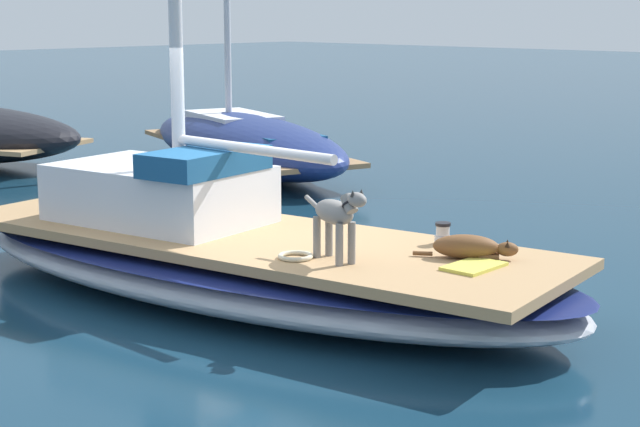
# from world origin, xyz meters

# --- Properties ---
(ground_plane) EXTENTS (120.00, 120.00, 0.00)m
(ground_plane) POSITION_xyz_m (0.00, 0.00, 0.00)
(ground_plane) COLOR #143347
(sailboat_main) EXTENTS (3.63, 7.54, 0.66)m
(sailboat_main) POSITION_xyz_m (0.00, 0.00, 0.34)
(sailboat_main) COLOR #B2B7C1
(sailboat_main) RESTS_ON ground
(cabin_house) EXTENTS (1.73, 2.42, 0.84)m
(cabin_house) POSITION_xyz_m (-0.19, 1.10, 1.01)
(cabin_house) COLOR silver
(cabin_house) RESTS_ON sailboat_main
(dog_brown) EXTENTS (0.60, 0.84, 0.22)m
(dog_brown) POSITION_xyz_m (0.69, -2.22, 0.77)
(dog_brown) COLOR brown
(dog_brown) RESTS_ON sailboat_main
(dog_grey) EXTENTS (0.34, 0.93, 0.70)m
(dog_grey) POSITION_xyz_m (-0.22, -1.42, 1.08)
(dog_grey) COLOR gray
(dog_grey) RESTS_ON sailboat_main
(deck_winch) EXTENTS (0.16, 0.16, 0.21)m
(deck_winch) POSITION_xyz_m (1.00, -1.68, 0.76)
(deck_winch) COLOR #B7B7BC
(deck_winch) RESTS_ON sailboat_main
(coiled_rope) EXTENTS (0.32, 0.32, 0.04)m
(coiled_rope) POSITION_xyz_m (-0.40, -1.07, 0.68)
(coiled_rope) COLOR beige
(coiled_rope) RESTS_ON sailboat_main
(deck_towel) EXTENTS (0.57, 0.38, 0.03)m
(deck_towel) POSITION_xyz_m (0.43, -2.45, 0.68)
(deck_towel) COLOR #D8D14C
(deck_towel) RESTS_ON sailboat_main
(moored_boat_starboard_side) EXTENTS (4.11, 7.05, 7.75)m
(moored_boat_starboard_side) POSITION_xyz_m (5.54, 6.14, 0.56)
(moored_boat_starboard_side) COLOR navy
(moored_boat_starboard_side) RESTS_ON ground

